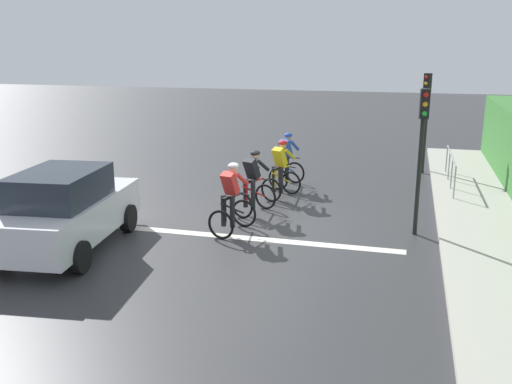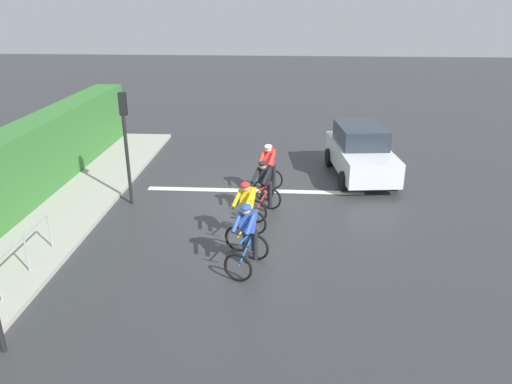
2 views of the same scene
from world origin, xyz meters
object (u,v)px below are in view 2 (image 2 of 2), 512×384
object	(u,v)px
car_white	(361,152)
traffic_light_near_crossing	(125,132)
cyclist_second	(247,213)
pedestrian_railing_kerbside	(11,258)
cyclist_fourth	(269,170)
cyclist_lead	(248,238)
cyclist_mid	(264,189)

from	to	relation	value
car_white	traffic_light_near_crossing	bearing A→B (deg)	21.68
cyclist_second	pedestrian_railing_kerbside	size ratio (longest dim) A/B	0.47
traffic_light_near_crossing	cyclist_fourth	bearing A→B (deg)	-166.77
cyclist_lead	traffic_light_near_crossing	xyz separation A→B (m)	(3.83, -3.69, 1.43)
cyclist_mid	pedestrian_railing_kerbside	world-z (taller)	cyclist_mid
pedestrian_railing_kerbside	cyclist_second	bearing A→B (deg)	-151.73
cyclist_mid	car_white	world-z (taller)	car_white
cyclist_mid	cyclist_fourth	distance (m)	1.62
cyclist_lead	cyclist_fourth	distance (m)	4.67
cyclist_second	traffic_light_near_crossing	size ratio (longest dim) A/B	0.50
cyclist_lead	cyclist_second	size ratio (longest dim) A/B	1.00
cyclist_lead	traffic_light_near_crossing	world-z (taller)	traffic_light_near_crossing
cyclist_second	pedestrian_railing_kerbside	xyz separation A→B (m)	(4.72, 2.54, -0.01)
car_white	traffic_light_near_crossing	distance (m)	7.87
pedestrian_railing_kerbside	cyclist_fourth	bearing A→B (deg)	-131.32
cyclist_mid	cyclist_lead	bearing A→B (deg)	85.84
cyclist_lead	car_white	size ratio (longest dim) A/B	0.39
pedestrian_railing_kerbside	cyclist_mid	bearing A→B (deg)	-140.21
cyclist_fourth	traffic_light_near_crossing	xyz separation A→B (m)	(4.12, 0.97, 1.43)
cyclist_mid	traffic_light_near_crossing	xyz separation A→B (m)	(4.05, -0.65, 1.43)
cyclist_second	traffic_light_near_crossing	bearing A→B (deg)	-32.25
cyclist_second	cyclist_mid	size ratio (longest dim) A/B	1.00
cyclist_second	cyclist_fourth	size ratio (longest dim) A/B	1.00
cyclist_lead	cyclist_mid	size ratio (longest dim) A/B	1.00
cyclist_lead	pedestrian_railing_kerbside	size ratio (longest dim) A/B	0.47
car_white	cyclist_lead	bearing A→B (deg)	62.79
traffic_light_near_crossing	pedestrian_railing_kerbside	world-z (taller)	traffic_light_near_crossing
traffic_light_near_crossing	cyclist_mid	bearing A→B (deg)	170.84
cyclist_lead	cyclist_second	xyz separation A→B (m)	(0.13, -1.36, 0.00)
cyclist_second	car_white	bearing A→B (deg)	-123.93
cyclist_second	car_white	xyz separation A→B (m)	(-3.50, -5.20, 0.08)
cyclist_second	cyclist_mid	world-z (taller)	same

